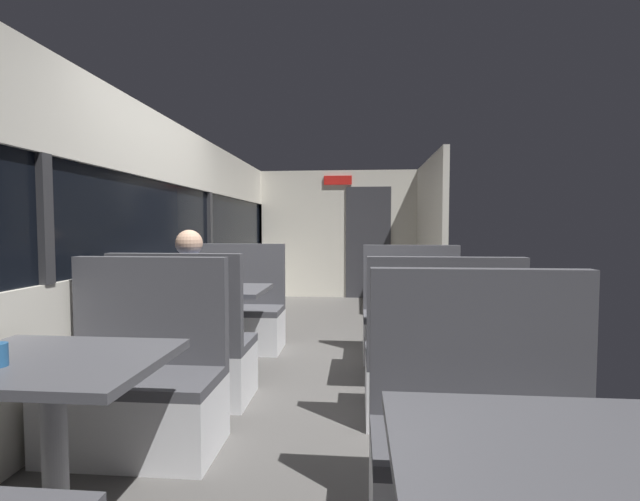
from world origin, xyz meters
TOP-DOWN VIEW (x-y plane):
  - ground_plane at (0.00, 0.00)m, footprint 3.30×9.20m
  - carriage_window_panel_left at (-1.45, 0.00)m, footprint 0.09×8.48m
  - carriage_end_bulkhead at (0.06, 4.19)m, footprint 2.90×0.11m
  - carriage_aisle_panel_right at (1.45, 3.00)m, footprint 0.08×2.40m
  - dining_table_near_window at (-0.89, -2.09)m, footprint 0.90×0.70m
  - bench_near_window_facing_entry at (-0.89, -1.39)m, footprint 0.95×0.50m
  - dining_table_mid_window at (-0.89, -0.01)m, footprint 0.90×0.70m
  - bench_mid_window_facing_end at (-0.89, -0.70)m, footprint 0.95×0.50m
  - bench_mid_window_facing_entry at (-0.89, 0.69)m, footprint 0.95×0.50m
  - dining_table_front_aisle at (0.89, -2.69)m, footprint 0.90×0.70m
  - bench_front_aisle_facing_entry at (0.89, -1.99)m, footprint 0.95×0.50m
  - dining_table_rear_aisle at (0.89, -0.21)m, footprint 0.90×0.70m
  - bench_rear_aisle_facing_end at (0.89, -0.90)m, footprint 0.95×0.50m
  - bench_rear_aisle_facing_entry at (0.89, 0.49)m, footprint 0.95×0.50m
  - seated_passenger at (-0.89, -0.63)m, footprint 0.47×0.55m
  - coffee_cup_secondary at (0.96, -0.10)m, footprint 0.07×0.07m

SIDE VIEW (x-z plane):
  - ground_plane at x=0.00m, z-range -0.02..0.00m
  - bench_near_window_facing_entry at x=-0.89m, z-range -0.22..0.88m
  - bench_mid_window_facing_end at x=-0.89m, z-range -0.22..0.88m
  - bench_mid_window_facing_entry at x=-0.89m, z-range -0.22..0.88m
  - bench_front_aisle_facing_entry at x=0.89m, z-range -0.22..0.88m
  - bench_rear_aisle_facing_end at x=0.89m, z-range -0.22..0.88m
  - bench_rear_aisle_facing_entry at x=0.89m, z-range -0.22..0.88m
  - seated_passenger at x=-0.89m, z-range -0.09..1.17m
  - dining_table_near_window at x=-0.89m, z-range 0.27..1.01m
  - dining_table_mid_window at x=-0.89m, z-range 0.27..1.01m
  - dining_table_front_aisle at x=0.89m, z-range 0.27..1.01m
  - dining_table_rear_aisle at x=0.89m, z-range 0.27..1.01m
  - coffee_cup_secondary at x=0.96m, z-range 0.74..0.83m
  - carriage_window_panel_left at x=-1.45m, z-range -0.04..2.26m
  - carriage_end_bulkhead at x=0.06m, z-range -0.01..2.29m
  - carriage_aisle_panel_right at x=1.45m, z-range 0.00..2.30m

